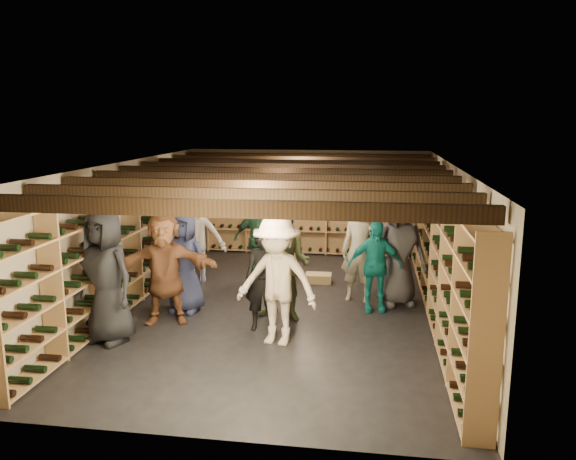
% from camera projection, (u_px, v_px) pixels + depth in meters
% --- Properties ---
extents(ground, '(8.00, 8.00, 0.00)m').
position_uv_depth(ground, '(280.00, 307.00, 9.47)').
color(ground, black).
rests_on(ground, ground).
extents(walls, '(5.52, 8.02, 2.40)m').
position_uv_depth(walls, '(280.00, 238.00, 9.23)').
color(walls, tan).
rests_on(walls, ground).
extents(ceiling, '(5.50, 8.00, 0.01)m').
position_uv_depth(ceiling, '(280.00, 165.00, 8.99)').
color(ceiling, beige).
rests_on(ceiling, walls).
extents(ceiling_joists, '(5.40, 7.12, 0.18)m').
position_uv_depth(ceiling_joists, '(280.00, 173.00, 9.02)').
color(ceiling_joists, black).
rests_on(ceiling_joists, ground).
extents(wine_rack_left, '(0.32, 7.50, 2.15)m').
position_uv_depth(wine_rack_left, '(132.00, 240.00, 9.63)').
color(wine_rack_left, tan).
rests_on(wine_rack_left, ground).
extents(wine_rack_right, '(0.32, 7.50, 2.15)m').
position_uv_depth(wine_rack_right, '(440.00, 251.00, 8.88)').
color(wine_rack_right, tan).
rests_on(wine_rack_right, ground).
extents(wine_rack_back, '(4.70, 0.30, 2.15)m').
position_uv_depth(wine_rack_back, '(307.00, 208.00, 12.97)').
color(wine_rack_back, tan).
rests_on(wine_rack_back, ground).
extents(crate_stack_left, '(0.51, 0.34, 0.68)m').
position_uv_depth(crate_stack_left, '(284.00, 261.00, 11.12)').
color(crate_stack_left, tan).
rests_on(crate_stack_left, ground).
extents(crate_stack_right, '(0.53, 0.38, 0.68)m').
position_uv_depth(crate_stack_right, '(274.00, 267.00, 10.71)').
color(crate_stack_right, tan).
rests_on(crate_stack_right, ground).
extents(crate_loose, '(0.51, 0.34, 0.17)m').
position_uv_depth(crate_loose, '(318.00, 278.00, 10.86)').
color(crate_loose, tan).
rests_on(crate_loose, ground).
extents(person_0, '(1.08, 0.88, 1.91)m').
position_uv_depth(person_0, '(106.00, 277.00, 7.86)').
color(person_0, black).
rests_on(person_0, ground).
extents(person_1, '(0.58, 0.39, 1.55)m').
position_uv_depth(person_1, '(264.00, 280.00, 8.33)').
color(person_1, black).
rests_on(person_1, ground).
extents(person_2, '(1.02, 0.88, 1.81)m').
position_uv_depth(person_2, '(284.00, 264.00, 8.76)').
color(person_2, '#59663C').
rests_on(person_2, ground).
extents(person_3, '(1.30, 0.91, 1.84)m').
position_uv_depth(person_3, '(277.00, 281.00, 7.80)').
color(person_3, '#C3AA95').
rests_on(person_3, ground).
extents(person_4, '(0.94, 0.51, 1.52)m').
position_uv_depth(person_4, '(375.00, 266.00, 9.19)').
color(person_4, '#127D7A').
rests_on(person_4, ground).
extents(person_5, '(1.72, 0.87, 1.77)m').
position_uv_depth(person_5, '(165.00, 267.00, 8.61)').
color(person_5, brown).
rests_on(person_5, ground).
extents(person_6, '(0.88, 0.63, 1.68)m').
position_uv_depth(person_6, '(184.00, 262.00, 9.12)').
color(person_6, '#252A4D').
rests_on(person_6, ground).
extents(person_7, '(0.68, 0.49, 1.74)m').
position_uv_depth(person_7, '(359.00, 252.00, 9.67)').
color(person_7, '#9C957D').
rests_on(person_7, ground).
extents(person_9, '(1.29, 0.93, 1.79)m').
position_uv_depth(person_9, '(196.00, 236.00, 10.82)').
color(person_9, '#AFA7A0').
rests_on(person_9, ground).
extents(person_10, '(1.05, 0.57, 1.69)m').
position_uv_depth(person_10, '(258.00, 240.00, 10.65)').
color(person_10, '#214731').
rests_on(person_10, ground).
extents(person_12, '(1.08, 0.89, 1.90)m').
position_uv_depth(person_12, '(399.00, 250.00, 9.46)').
color(person_12, '#36353A').
rests_on(person_12, ground).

